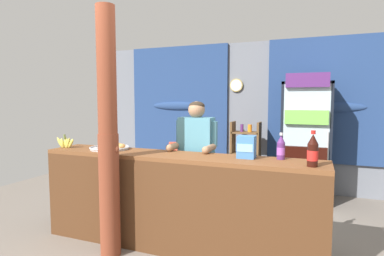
{
  "coord_description": "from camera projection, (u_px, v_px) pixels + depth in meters",
  "views": [
    {
      "loc": [
        1.18,
        -2.39,
        1.54
      ],
      "look_at": [
        -0.19,
        1.07,
        1.21
      ],
      "focal_mm": 29.46,
      "sensor_mm": 36.0,
      "label": 1
    }
  ],
  "objects": [
    {
      "name": "back_wall_curtained",
      "position": [
        245.0,
        113.0,
        5.56
      ],
      "size": [
        5.43,
        0.22,
        2.53
      ],
      "color": "slate",
      "rests_on": "ground"
    },
    {
      "name": "shopkeeper",
      "position": [
        196.0,
        151.0,
        3.58
      ],
      "size": [
        0.5,
        0.42,
        1.52
      ],
      "color": "#28282D",
      "rests_on": "ground"
    },
    {
      "name": "banana_bunch",
      "position": [
        65.0,
        143.0,
        3.68
      ],
      "size": [
        0.27,
        0.06,
        0.16
      ],
      "color": "#CCC14C",
      "rests_on": "stall_counter"
    },
    {
      "name": "timber_post",
      "position": [
        108.0,
        139.0,
        3.05
      ],
      "size": [
        0.22,
        0.2,
        2.43
      ],
      "color": "brown",
      "rests_on": "ground"
    },
    {
      "name": "soda_bottle_cola",
      "position": [
        313.0,
        151.0,
        2.63
      ],
      "size": [
        0.09,
        0.09,
        0.31
      ],
      "color": "black",
      "rests_on": "stall_counter"
    },
    {
      "name": "plastic_lawn_chair",
      "position": [
        181.0,
        166.0,
        4.99
      ],
      "size": [
        0.54,
        0.54,
        0.86
      ],
      "color": "#E5563D",
      "rests_on": "ground"
    },
    {
      "name": "bottle_shelf_rack",
      "position": [
        245.0,
        156.0,
        5.25
      ],
      "size": [
        0.48,
        0.28,
        1.18
      ],
      "color": "brown",
      "rests_on": "ground"
    },
    {
      "name": "snack_box_biscuit",
      "position": [
        246.0,
        147.0,
        3.02
      ],
      "size": [
        0.17,
        0.14,
        0.21
      ],
      "color": "#3D75B7",
      "rests_on": "stall_counter"
    },
    {
      "name": "pastry_tray",
      "position": [
        110.0,
        147.0,
        3.57
      ],
      "size": [
        0.44,
        0.44,
        0.07
      ],
      "color": "#BCBCC1",
      "rests_on": "stall_counter"
    },
    {
      "name": "ground_plane",
      "position": [
        211.0,
        224.0,
        3.93
      ],
      "size": [
        8.02,
        8.02,
        0.0
      ],
      "primitive_type": "plane",
      "color": "slate"
    },
    {
      "name": "drink_fridge",
      "position": [
        306.0,
        133.0,
        4.72
      ],
      "size": [
        0.7,
        0.66,
        1.92
      ],
      "color": "black",
      "rests_on": "ground"
    },
    {
      "name": "soda_bottle_grape_soda",
      "position": [
        281.0,
        148.0,
        2.95
      ],
      "size": [
        0.08,
        0.08,
        0.25
      ],
      "color": "#56286B",
      "rests_on": "stall_counter"
    },
    {
      "name": "stall_counter",
      "position": [
        172.0,
        195.0,
        3.16
      ],
      "size": [
        2.95,
        0.48,
        0.98
      ],
      "color": "brown",
      "rests_on": "ground"
    }
  ]
}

